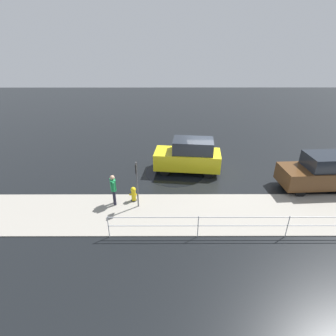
{
  "coord_description": "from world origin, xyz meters",
  "views": [
    {
      "loc": [
        2.47,
        14.21,
        7.4
      ],
      "look_at": [
        2.44,
        1.24,
        0.9
      ],
      "focal_mm": 28.0,
      "sensor_mm": 36.0,
      "label": 1
    }
  ],
  "objects_px": {
    "fire_hydrant": "(134,194)",
    "pedestrian": "(113,188)",
    "parked_sedan": "(324,172)",
    "moving_hatchback": "(189,156)",
    "sign_post": "(137,178)"
  },
  "relations": [
    {
      "from": "parked_sedan",
      "to": "pedestrian",
      "type": "xyz_separation_m",
      "value": [
        10.89,
        1.55,
        -0.04
      ]
    },
    {
      "from": "parked_sedan",
      "to": "sign_post",
      "type": "height_order",
      "value": "sign_post"
    },
    {
      "from": "moving_hatchback",
      "to": "pedestrian",
      "type": "relative_size",
      "value": 2.51
    },
    {
      "from": "moving_hatchback",
      "to": "fire_hydrant",
      "type": "xyz_separation_m",
      "value": [
        2.97,
        3.29,
        -0.63
      ]
    },
    {
      "from": "fire_hydrant",
      "to": "pedestrian",
      "type": "height_order",
      "value": "pedestrian"
    },
    {
      "from": "pedestrian",
      "to": "sign_post",
      "type": "distance_m",
      "value": 1.34
    },
    {
      "from": "fire_hydrant",
      "to": "sign_post",
      "type": "xyz_separation_m",
      "value": [
        -0.27,
        0.5,
        1.18
      ]
    },
    {
      "from": "moving_hatchback",
      "to": "pedestrian",
      "type": "height_order",
      "value": "moving_hatchback"
    },
    {
      "from": "pedestrian",
      "to": "parked_sedan",
      "type": "bearing_deg",
      "value": -171.91
    },
    {
      "from": "moving_hatchback",
      "to": "pedestrian",
      "type": "xyz_separation_m",
      "value": [
        3.87,
        3.59,
        -0.07
      ]
    },
    {
      "from": "parked_sedan",
      "to": "pedestrian",
      "type": "height_order",
      "value": "parked_sedan"
    },
    {
      "from": "parked_sedan",
      "to": "fire_hydrant",
      "type": "distance_m",
      "value": 10.08
    },
    {
      "from": "moving_hatchback",
      "to": "parked_sedan",
      "type": "height_order",
      "value": "moving_hatchback"
    },
    {
      "from": "fire_hydrant",
      "to": "pedestrian",
      "type": "distance_m",
      "value": 1.1
    },
    {
      "from": "parked_sedan",
      "to": "fire_hydrant",
      "type": "height_order",
      "value": "parked_sedan"
    }
  ]
}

